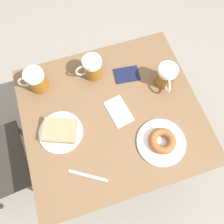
{
  "coord_description": "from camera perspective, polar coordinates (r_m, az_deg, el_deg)",
  "views": [
    {
      "loc": [
        -0.37,
        0.12,
        1.69
      ],
      "look_at": [
        0.0,
        0.0,
        0.72
      ],
      "focal_mm": 35.0,
      "sensor_mm": 36.0,
      "label": 1
    }
  ],
  "objects": [
    {
      "name": "plate_with_donut",
      "position": [
        1.02,
        12.86,
        -7.52
      ],
      "size": [
        0.22,
        0.22,
        0.05
      ],
      "color": "white",
      "rests_on": "table"
    },
    {
      "name": "plate_with_cake",
      "position": [
        1.04,
        -13.39,
        -4.91
      ],
      "size": [
        0.2,
        0.2,
        0.05
      ],
      "color": "white",
      "rests_on": "table"
    },
    {
      "name": "table",
      "position": [
        1.12,
        0.0,
        -1.65
      ],
      "size": [
        0.78,
        0.86,
        0.7
      ],
      "color": "brown",
      "rests_on": "ground_plane"
    },
    {
      "name": "beer_mug_right",
      "position": [
        1.13,
        -19.21,
        7.83
      ],
      "size": [
        0.09,
        0.14,
        0.12
      ],
      "color": "#8C5619",
      "rests_on": "table"
    },
    {
      "name": "beer_mug_left",
      "position": [
        1.11,
        -5.21,
        11.47
      ],
      "size": [
        0.09,
        0.14,
        0.12
      ],
      "color": "#8C5619",
      "rests_on": "table"
    },
    {
      "name": "fork",
      "position": [
        0.99,
        -6.23,
        -16.2
      ],
      "size": [
        0.1,
        0.16,
        0.0
      ],
      "rotation": [
        0.0,
        0.0,
        5.73
      ],
      "color": "silver",
      "rests_on": "table"
    },
    {
      "name": "beer_mug_center",
      "position": [
        1.11,
        13.93,
        9.08
      ],
      "size": [
        0.14,
        0.09,
        0.12
      ],
      "color": "#8C5619",
      "rests_on": "table"
    },
    {
      "name": "ground_plane",
      "position": [
        1.73,
        0.0,
        -8.88
      ],
      "size": [
        8.0,
        8.0,
        0.0
      ],
      "primitive_type": "plane",
      "color": "gray"
    },
    {
      "name": "napkin_folded",
      "position": [
        1.06,
        1.72,
        0.4
      ],
      "size": [
        0.16,
        0.12,
        0.0
      ],
      "rotation": [
        0.0,
        0.0,
        0.18
      ],
      "color": "white",
      "rests_on": "table"
    },
    {
      "name": "passport_near_edge",
      "position": [
        1.15,
        3.87,
        9.76
      ],
      "size": [
        0.1,
        0.14,
        0.01
      ],
      "rotation": [
        0.0,
        0.0,
        3.03
      ],
      "color": "#141938",
      "rests_on": "table"
    }
  ]
}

